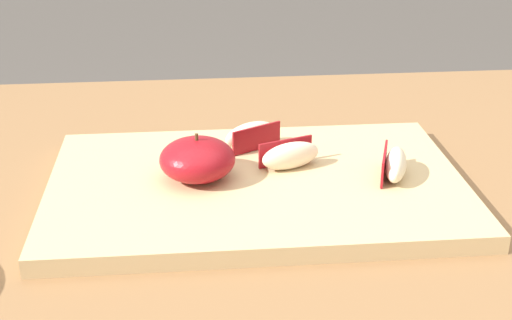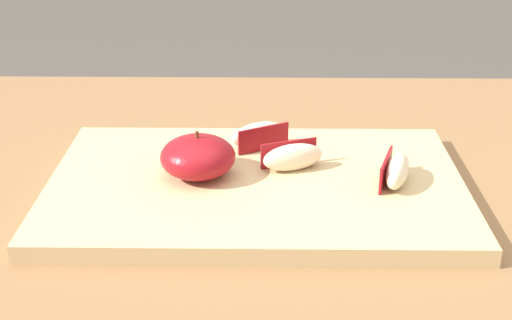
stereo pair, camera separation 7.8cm
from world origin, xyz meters
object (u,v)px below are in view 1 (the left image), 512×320
Objects in this scene: apple_wedge_right at (290,155)px; apple_wedge_near_knife at (251,135)px; apple_wedge_back at (395,164)px; cutting_board at (256,185)px; apple_half_skin_up at (197,159)px.

apple_wedge_right is 1.02× the size of apple_wedge_near_knife.
apple_wedge_back is 1.02× the size of apple_wedge_near_knife.
apple_wedge_near_knife is at bearing 88.43° from cutting_board.
cutting_board is 5.47× the size of apple_half_skin_up.
apple_wedge_right is at bearing 162.27° from apple_wedge_back.
apple_half_skin_up is 0.21m from apple_wedge_back.
apple_wedge_back is 0.18m from apple_wedge_near_knife.
apple_wedge_back is (0.21, -0.02, -0.01)m from apple_half_skin_up.
apple_wedge_near_knife is (0.06, 0.08, -0.01)m from apple_half_skin_up.
apple_wedge_back and apple_wedge_near_knife have the same top height.
apple_wedge_right is at bearing 26.48° from cutting_board.
apple_wedge_back is at bearing -33.74° from apple_wedge_near_knife.
apple_half_skin_up is at bearing -170.51° from apple_wedge_right.
cutting_board is 0.05m from apple_wedge_right.
apple_wedge_back reaches higher than cutting_board.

